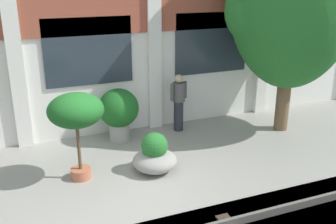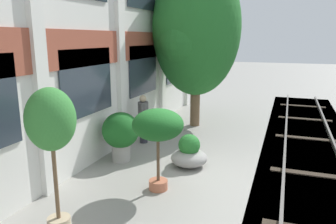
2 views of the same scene
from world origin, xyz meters
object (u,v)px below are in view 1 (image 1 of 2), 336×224
Objects in this scene: potted_plant_wide_bowl at (155,156)px; potted_plant_tall_urn at (76,113)px; resident_by_doorway at (179,101)px; potted_plant_stone_basin at (119,111)px.

potted_plant_tall_urn is at bearing 170.67° from potted_plant_wide_bowl.
potted_plant_wide_bowl is 0.62× the size of resident_by_doorway.
potted_plant_stone_basin is 1.42× the size of potted_plant_wide_bowl.
potted_plant_stone_basin is 0.88× the size of resident_by_doorway.
potted_plant_stone_basin is 0.74× the size of potted_plant_tall_urn.
potted_plant_wide_bowl is at bearing -81.75° from potted_plant_stone_basin.
potted_plant_tall_urn is 1.19× the size of resident_by_doorway.
potted_plant_stone_basin is at bearing 51.47° from potted_plant_tall_urn.
potted_plant_stone_basin reaches higher than potted_plant_wide_bowl.
resident_by_doorway is at bearing 2.94° from potted_plant_stone_basin.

